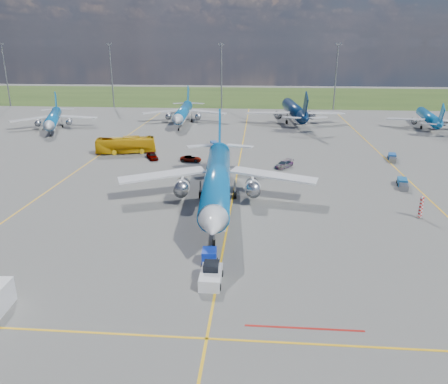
# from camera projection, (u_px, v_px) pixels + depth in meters

# --- Properties ---
(ground) EXTENTS (400.00, 400.00, 0.00)m
(ground) POSITION_uv_depth(u_px,v_px,m) (226.00, 236.00, 54.14)
(ground) COLOR #585856
(ground) RESTS_ON ground
(grass_strip) EXTENTS (400.00, 80.00, 0.01)m
(grass_strip) POSITION_uv_depth(u_px,v_px,m) (251.00, 96.00, 195.58)
(grass_strip) COLOR #2D4719
(grass_strip) RESTS_ON ground
(taxiway_lines) EXTENTS (60.25, 160.00, 0.02)m
(taxiway_lines) POSITION_uv_depth(u_px,v_px,m) (238.00, 173.00, 80.25)
(taxiway_lines) COLOR yellow
(taxiway_lines) RESTS_ON ground
(floodlight_masts) EXTENTS (202.20, 0.50, 22.70)m
(floodlight_masts) POSITION_uv_depth(u_px,v_px,m) (278.00, 73.00, 153.03)
(floodlight_masts) COLOR slate
(floodlight_masts) RESTS_ON ground
(warning_post) EXTENTS (0.50, 0.50, 3.00)m
(warning_post) POSITION_uv_depth(u_px,v_px,m) (421.00, 207.00, 59.22)
(warning_post) COLOR red
(warning_post) RESTS_ON ground
(bg_jet_nw) EXTENTS (34.63, 39.23, 8.55)m
(bg_jet_nw) POSITION_uv_depth(u_px,v_px,m) (55.00, 129.00, 120.84)
(bg_jet_nw) COLOR #0B5C9F
(bg_jet_nw) RESTS_ON ground
(bg_jet_nnw) EXTENTS (29.10, 37.08, 9.33)m
(bg_jet_nnw) POSITION_uv_depth(u_px,v_px,m) (184.00, 123.00, 129.94)
(bg_jet_nnw) COLOR #0B5C9F
(bg_jet_nnw) RESTS_ON ground
(bg_jet_n) EXTENTS (33.96, 42.73, 10.56)m
(bg_jet_n) POSITION_uv_depth(u_px,v_px,m) (294.00, 122.00, 131.31)
(bg_jet_n) COLOR #071D3F
(bg_jet_n) RESTS_ON ground
(bg_jet_ne) EXTENTS (28.51, 34.86, 8.29)m
(bg_jet_ne) POSITION_uv_depth(u_px,v_px,m) (427.00, 128.00, 123.01)
(bg_jet_ne) COLOR #0B5C9F
(bg_jet_ne) RESTS_ON ground
(main_airliner) EXTENTS (35.12, 44.53, 11.12)m
(main_airliner) POSITION_uv_depth(u_px,v_px,m) (217.00, 204.00, 64.61)
(main_airliner) COLOR #0B5C9F
(main_airliner) RESTS_ON ground
(pushback_tug) EXTENTS (2.11, 5.60, 1.90)m
(pushback_tug) POSITION_uv_depth(u_px,v_px,m) (211.00, 275.00, 43.37)
(pushback_tug) COLOR silver
(pushback_tug) RESTS_ON ground
(uld_container) EXTENTS (1.62, 1.99, 1.54)m
(uld_container) POSITION_uv_depth(u_px,v_px,m) (209.00, 256.00, 47.22)
(uld_container) COLOR #0C29B0
(uld_container) RESTS_ON ground
(apron_bus) EXTENTS (13.10, 6.09, 3.55)m
(apron_bus) POSITION_uv_depth(u_px,v_px,m) (126.00, 145.00, 94.08)
(apron_bus) COLOR #E0A80D
(apron_bus) RESTS_ON ground
(service_car_a) EXTENTS (3.51, 4.58, 1.45)m
(service_car_a) POSITION_uv_depth(u_px,v_px,m) (152.00, 156.00, 89.39)
(service_car_a) COLOR #999999
(service_car_a) RESTS_ON ground
(service_car_b) EXTENTS (4.42, 2.33, 1.19)m
(service_car_b) POSITION_uv_depth(u_px,v_px,m) (191.00, 159.00, 87.75)
(service_car_b) COLOR #999999
(service_car_b) RESTS_ON ground
(service_car_c) EXTENTS (4.28, 4.83, 1.34)m
(service_car_c) POSITION_uv_depth(u_px,v_px,m) (284.00, 164.00, 83.39)
(service_car_c) COLOR #999999
(service_car_c) RESTS_ON ground
(baggage_tug_w) EXTENTS (2.33, 5.27, 1.15)m
(baggage_tug_w) POSITION_uv_depth(u_px,v_px,m) (403.00, 184.00, 72.30)
(baggage_tug_w) COLOR #185993
(baggage_tug_w) RESTS_ON ground
(baggage_tug_c) EXTENTS (2.60, 5.13, 1.11)m
(baggage_tug_c) POSITION_uv_depth(u_px,v_px,m) (215.00, 145.00, 99.79)
(baggage_tug_c) COLOR #194999
(baggage_tug_c) RESTS_ON ground
(baggage_tug_e) EXTENTS (2.41, 5.20, 1.13)m
(baggage_tug_e) POSITION_uv_depth(u_px,v_px,m) (392.00, 158.00, 88.69)
(baggage_tug_e) COLOR #194D9B
(baggage_tug_e) RESTS_ON ground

